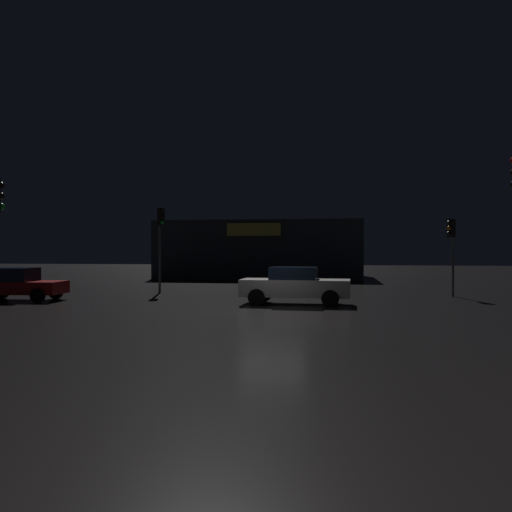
{
  "coord_description": "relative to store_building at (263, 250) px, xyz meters",
  "views": [
    {
      "loc": [
        2.4,
        -19.78,
        2.27
      ],
      "look_at": [
        -1.64,
        6.49,
        1.97
      ],
      "focal_mm": 36.62,
      "sensor_mm": 36.0,
      "label": 1
    }
  ],
  "objects": [
    {
      "name": "ground_plane",
      "position": [
        3.76,
        -24.05,
        -2.31
      ],
      "size": [
        120.0,
        120.0,
        0.0
      ],
      "primitive_type": "plane",
      "color": "black"
    },
    {
      "name": "store_building",
      "position": [
        0.0,
        0.0,
        0.0
      ],
      "size": [
        16.36,
        9.7,
        4.62
      ],
      "color": "#33383D",
      "rests_on": "ground"
    },
    {
      "name": "traffic_signal_opposite",
      "position": [
        -3.04,
        -17.32,
        0.96
      ],
      "size": [
        0.42,
        0.42,
        4.49
      ],
      "color": "#595B60",
      "rests_on": "ground"
    },
    {
      "name": "traffic_signal_cross_left",
      "position": [
        11.71,
        -17.33,
        0.56
      ],
      "size": [
        0.43,
        0.41,
        3.78
      ],
      "color": "#595B60",
      "rests_on": "ground"
    },
    {
      "name": "car_near",
      "position": [
        4.47,
        -22.12,
        -1.51
      ],
      "size": [
        4.56,
        2.03,
        1.57
      ],
      "color": "silver",
      "rests_on": "ground"
    },
    {
      "name": "car_far",
      "position": [
        -8.02,
        -22.28,
        -1.57
      ],
      "size": [
        4.07,
        2.18,
        1.48
      ],
      "color": "#A51414",
      "rests_on": "ground"
    }
  ]
}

